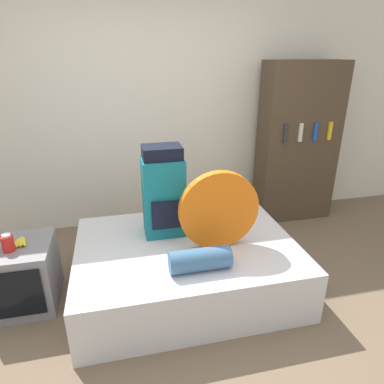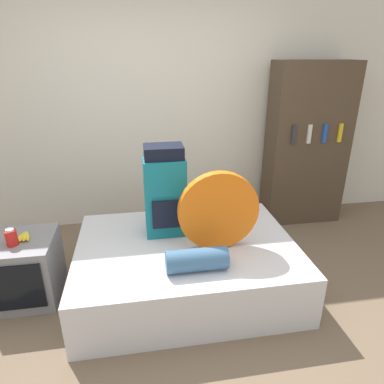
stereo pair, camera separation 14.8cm
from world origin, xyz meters
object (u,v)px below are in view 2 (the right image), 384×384
object	(u,v)px
bookshelf	(307,145)
television	(26,269)
tent_bag	(218,211)
backpack	(165,192)
sleeping_roll	(197,260)
canister	(11,237)

from	to	relation	value
bookshelf	television	bearing A→B (deg)	-160.61
tent_bag	backpack	bearing A→B (deg)	140.63
backpack	tent_bag	distance (m)	0.50
backpack	television	xyz separation A→B (m)	(-1.15, -0.13, -0.54)
television	bookshelf	bearing A→B (deg)	19.39
tent_bag	bookshelf	bearing A→B (deg)	42.26
backpack	sleeping_roll	bearing A→B (deg)	-74.70
canister	bookshelf	distance (m)	3.08
canister	sleeping_roll	bearing A→B (deg)	-16.89
sleeping_roll	television	world-z (taller)	sleeping_roll
backpack	canister	world-z (taller)	backpack
backpack	television	world-z (taller)	backpack
television	canister	size ratio (longest dim) A/B	3.92
television	canister	distance (m)	0.34
tent_bag	canister	bearing A→B (deg)	175.43
tent_bag	bookshelf	world-z (taller)	bookshelf
tent_bag	bookshelf	distance (m)	1.77
television	bookshelf	distance (m)	3.08
sleeping_roll	canister	size ratio (longest dim) A/B	3.24
sleeping_roll	canister	bearing A→B (deg)	163.11
backpack	tent_bag	size ratio (longest dim) A/B	1.21
tent_bag	sleeping_roll	size ratio (longest dim) A/B	1.43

